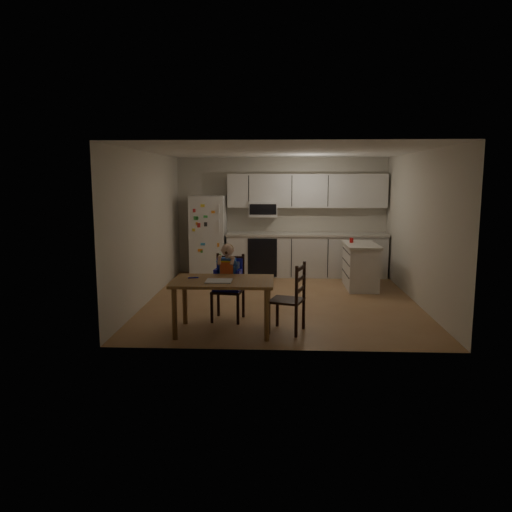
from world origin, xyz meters
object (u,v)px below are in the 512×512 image
at_px(kitchen_island, 360,266).
at_px(chair_booster, 228,274).
at_px(dining_table, 223,287).
at_px(red_cup, 351,240).
at_px(refrigerator, 208,236).
at_px(chair_side, 293,294).

height_order(kitchen_island, chair_booster, chair_booster).
bearing_deg(dining_table, red_cup, 55.07).
relative_size(refrigerator, dining_table, 1.27).
bearing_deg(refrigerator, dining_table, -79.12).
bearing_deg(refrigerator, red_cup, -17.36).
relative_size(red_cup, chair_booster, 0.08).
distance_m(refrigerator, chair_booster, 3.43).
height_order(red_cup, chair_side, chair_side).
height_order(kitchen_island, dining_table, kitchen_island).
bearing_deg(dining_table, chair_side, 1.30).
xyz_separation_m(red_cup, dining_table, (-2.13, -3.05, -0.27)).
xyz_separation_m(red_cup, chair_side, (-1.19, -3.03, -0.35)).
xyz_separation_m(kitchen_island, chair_booster, (-2.28, -2.26, 0.26)).
bearing_deg(dining_table, refrigerator, 100.88).
bearing_deg(red_cup, refrigerator, 162.64).
relative_size(red_cup, chair_side, 0.10).
xyz_separation_m(refrigerator, chair_booster, (0.77, -3.34, -0.17)).
bearing_deg(chair_booster, dining_table, -83.20).
bearing_deg(red_cup, chair_booster, -131.12).
distance_m(refrigerator, red_cup, 3.03).
height_order(refrigerator, chair_booster, refrigerator).
height_order(dining_table, chair_side, chair_side).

